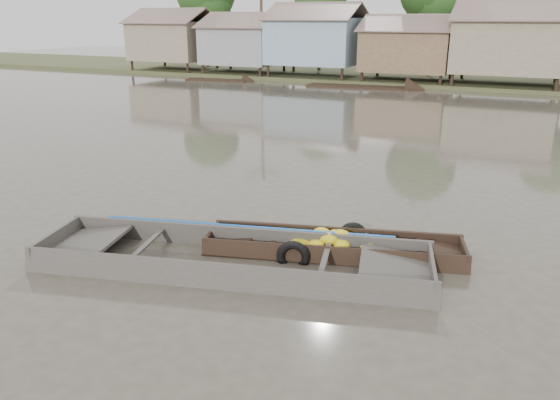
% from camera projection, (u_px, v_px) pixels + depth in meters
% --- Properties ---
extents(ground, '(120.00, 120.00, 0.00)m').
position_uv_depth(ground, '(263.00, 251.00, 10.80)').
color(ground, '#484237').
rests_on(ground, ground).
extents(riverbank, '(120.00, 12.47, 10.22)m').
position_uv_depth(riverbank, '(521.00, 38.00, 35.95)').
color(riverbank, '#384723').
rests_on(riverbank, ground).
extents(banana_boat, '(5.15, 2.50, 0.69)m').
position_uv_depth(banana_boat, '(329.00, 247.00, 10.66)').
color(banana_boat, black).
rests_on(banana_boat, ground).
extents(viewer_boat, '(7.52, 3.61, 0.59)m').
position_uv_depth(viewer_boat, '(234.00, 264.00, 10.10)').
color(viewer_boat, '#3C3833').
rests_on(viewer_boat, ground).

